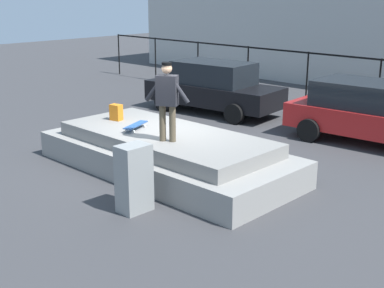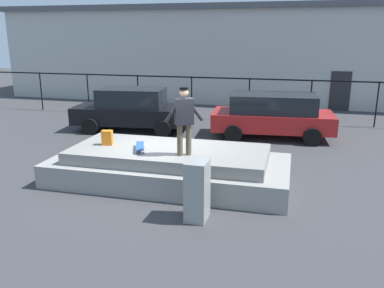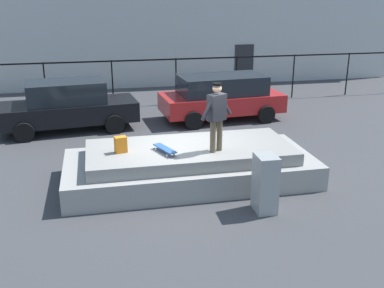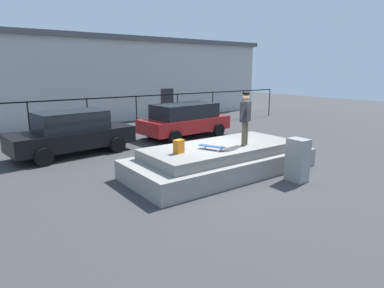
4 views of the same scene
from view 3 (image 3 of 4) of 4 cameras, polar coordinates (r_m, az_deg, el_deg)
ground_plane at (r=11.87m, az=-1.27°, el=-4.33°), size 60.00×60.00×0.00m
concrete_ledge at (r=11.61m, az=-0.26°, el=-2.63°), size 6.26×2.76×0.92m
skateboarder at (r=10.85m, az=3.10°, el=3.95°), size 0.90×0.55×1.68m
skateboard at (r=11.00m, az=-3.42°, el=-0.59°), size 0.49×0.85×0.12m
backpack at (r=11.11m, az=-8.91°, el=-0.07°), size 0.32×0.25×0.40m
car_black_sedan_near at (r=16.28m, az=-15.34°, el=4.66°), size 4.85×2.41×1.72m
car_red_hatchback_mid at (r=17.13m, az=3.70°, el=6.02°), size 4.60×2.48×1.66m
utility_box at (r=10.09m, az=9.15°, el=-4.90°), size 0.45×0.61×1.30m
fence_row at (r=19.27m, az=-5.97°, el=8.91°), size 24.06×0.06×1.93m
warehouse_building at (r=26.89m, az=-8.03°, el=14.44°), size 28.31×8.90×5.39m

